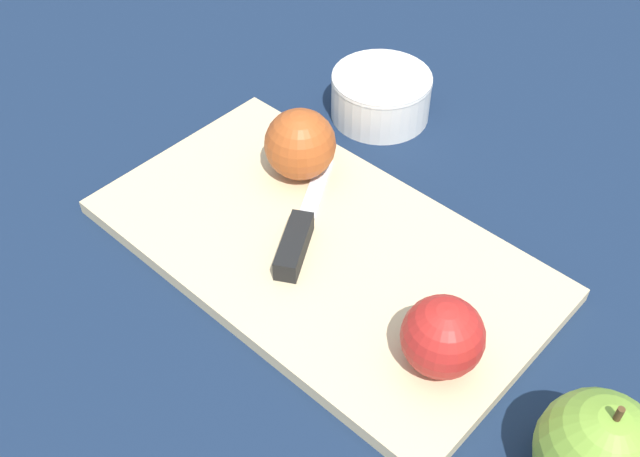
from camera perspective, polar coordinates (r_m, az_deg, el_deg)
The scene contains 7 objects.
ground_plane at distance 0.72m, azimuth 0.00°, elevation -1.94°, with size 4.00×4.00×0.00m, color #14233D.
cutting_board at distance 0.71m, azimuth 0.00°, elevation -1.54°, with size 0.46×0.29×0.01m.
apple_half_left at distance 0.60m, azimuth 9.33°, elevation -8.12°, with size 0.07×0.07×0.07m.
apple_half_right at distance 0.76m, azimuth -1.54°, elevation 6.43°, with size 0.07×0.07×0.07m.
knife at distance 0.70m, azimuth -1.75°, elevation -0.73°, with size 0.12×0.15×0.02m.
apple_whole at distance 0.58m, azimuth 20.45°, elevation -15.68°, with size 0.09×0.09×0.10m.
bowl at distance 0.87m, azimuth 4.67°, elevation 10.23°, with size 0.11×0.11×0.05m.
Camera 1 is at (-0.37, 0.32, 0.53)m, focal length 42.00 mm.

